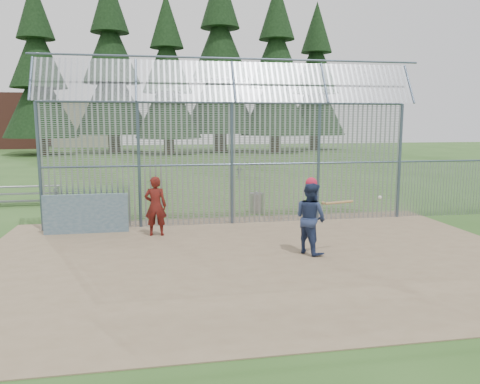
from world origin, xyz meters
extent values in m
plane|color=#2D511E|center=(0.00, 0.00, 0.00)|extent=(120.00, 120.00, 0.00)
cube|color=#756047|center=(0.00, -0.50, 0.01)|extent=(14.00, 10.00, 0.02)
cube|color=#38566B|center=(-4.60, 2.90, 0.62)|extent=(2.50, 0.12, 1.20)
imported|color=navy|center=(1.40, -0.42, 0.95)|extent=(1.03, 1.12, 1.85)
imported|color=maroon|center=(-2.51, 2.23, 0.91)|extent=(0.69, 0.50, 1.78)
imported|color=slate|center=(2.51, 16.02, 0.39)|extent=(0.49, 0.30, 0.78)
sphere|color=#BA1835|center=(1.40, -0.42, 1.85)|extent=(0.30, 0.30, 0.30)
cylinder|color=#AA7F4C|center=(2.10, -0.57, 1.36)|extent=(0.84, 0.28, 0.07)
sphere|color=#AA7F4C|center=(1.67, -0.57, 1.36)|extent=(0.09, 0.09, 0.09)
sphere|color=white|center=(3.20, -0.62, 1.46)|extent=(0.09, 0.09, 0.09)
cylinder|color=gray|center=(1.22, 5.23, 0.35)|extent=(0.52, 0.52, 0.70)
cylinder|color=#9EA0A5|center=(1.22, 5.23, 0.72)|extent=(0.56, 0.56, 0.05)
sphere|color=#9EA0A5|center=(1.22, 5.23, 0.77)|extent=(0.10, 0.10, 0.10)
cube|color=slate|center=(-7.99, 8.34, 0.20)|extent=(3.00, 0.25, 0.05)
cube|color=gray|center=(-7.99, 8.69, 0.45)|extent=(3.00, 0.25, 0.05)
cube|color=slate|center=(-7.99, 9.04, 0.70)|extent=(3.00, 0.25, 0.05)
cube|color=gray|center=(-6.59, 8.69, 0.35)|extent=(0.06, 0.90, 0.70)
cylinder|color=#47566B|center=(-6.00, 3.50, 2.00)|extent=(0.10, 0.10, 4.00)
cylinder|color=#47566B|center=(-3.00, 3.50, 2.00)|extent=(0.10, 0.10, 4.00)
cylinder|color=#47566B|center=(0.00, 3.50, 2.00)|extent=(0.10, 0.10, 4.00)
cylinder|color=#47566B|center=(3.00, 3.50, 2.00)|extent=(0.10, 0.10, 4.00)
cylinder|color=#47566B|center=(6.00, 3.50, 2.00)|extent=(0.10, 0.10, 4.00)
cylinder|color=#47566B|center=(0.00, 3.50, 4.00)|extent=(12.00, 0.07, 0.07)
cylinder|color=#47566B|center=(0.00, 3.50, 2.00)|extent=(12.00, 0.06, 0.06)
cube|color=gray|center=(0.00, 3.50, 2.00)|extent=(12.00, 0.02, 4.00)
cube|color=gray|center=(0.00, 3.12, 4.65)|extent=(12.00, 0.77, 1.31)
cylinder|color=#47566B|center=(6.00, 3.50, 1.00)|extent=(0.08, 0.08, 2.00)
cylinder|color=#332319|center=(-14.00, 40.00, 1.53)|extent=(1.19, 1.19, 3.06)
cone|color=black|center=(-14.00, 40.00, 10.20)|extent=(7.48, 7.48, 13.94)
cylinder|color=#332319|center=(-7.00, 43.00, 1.71)|extent=(1.33, 1.33, 3.42)
cone|color=black|center=(-7.00, 43.00, 11.40)|extent=(8.36, 8.36, 15.58)
cylinder|color=#332319|center=(-1.00, 39.00, 1.44)|extent=(1.12, 1.12, 2.88)
cone|color=black|center=(-1.00, 39.00, 9.60)|extent=(7.04, 7.04, 13.12)
cylinder|color=#332319|center=(5.00, 42.00, 1.80)|extent=(1.40, 1.40, 3.60)
cone|color=black|center=(5.00, 42.00, 12.00)|extent=(8.80, 8.80, 16.40)
cylinder|color=#332319|center=(11.00, 40.00, 1.62)|extent=(1.26, 1.26, 3.24)
cone|color=black|center=(11.00, 40.00, 10.80)|extent=(7.92, 7.92, 14.76)
cylinder|color=#332319|center=(17.00, 44.00, 1.53)|extent=(1.19, 1.19, 3.06)
cone|color=black|center=(17.00, 44.00, 10.20)|extent=(7.48, 7.48, 13.94)
cube|color=brown|center=(-22.00, 55.00, 3.50)|extent=(10.00, 8.00, 7.00)
cube|color=#B2A58C|center=(-12.00, 58.00, 3.00)|extent=(8.00, 7.00, 6.00)
camera|label=1|loc=(-2.49, -11.68, 3.39)|focal=35.00mm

